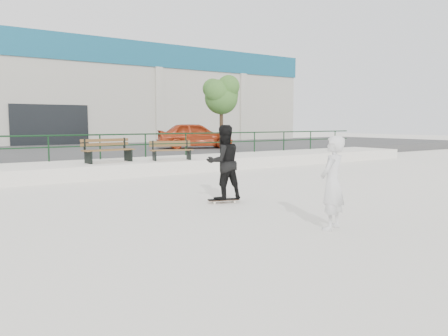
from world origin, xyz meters
TOP-DOWN VIEW (x-y plane):
  - ground at (0.00, 0.00)m, footprint 120.00×120.00m
  - ledge at (0.00, 9.50)m, footprint 30.00×3.00m
  - parking_strip at (0.00, 18.00)m, footprint 60.00×14.00m
  - railing at (-0.00, 10.80)m, footprint 28.00×0.06m
  - commercial_building at (-0.00, 31.99)m, footprint 44.20×16.33m
  - bench_left at (-1.21, 9.27)m, footprint 2.02×0.84m
  - bench_right at (1.21, 8.78)m, footprint 1.76×0.83m
  - tree at (6.86, 13.60)m, footprint 2.30×2.05m
  - red_car at (6.16, 15.36)m, footprint 4.77×3.20m
  - skateboard at (-0.77, 2.11)m, footprint 0.80×0.43m
  - standing_skater at (-0.77, 2.11)m, footprint 0.98×0.82m
  - seated_skater at (-0.62, -1.27)m, footprint 0.75×0.63m

SIDE VIEW (x-z plane):
  - ground at x=0.00m, z-range 0.00..0.00m
  - skateboard at x=-0.77m, z-range 0.03..0.12m
  - ledge at x=0.00m, z-range 0.00..0.50m
  - parking_strip at x=0.00m, z-range 0.00..0.50m
  - seated_skater at x=-0.62m, z-range 0.00..1.75m
  - bench_right at x=1.21m, z-range 0.50..1.28m
  - bench_left at x=-1.21m, z-range 0.50..1.40m
  - standing_skater at x=-0.77m, z-range 0.09..1.94m
  - railing at x=0.00m, z-range 0.73..1.76m
  - red_car at x=6.16m, z-range 0.50..2.01m
  - tree at x=6.86m, z-range 1.52..5.62m
  - commercial_building at x=0.00m, z-range 0.58..8.58m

